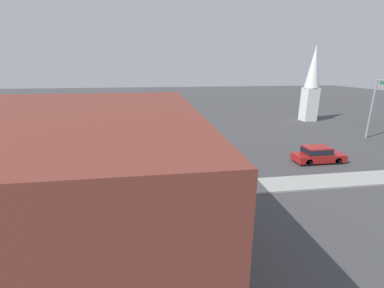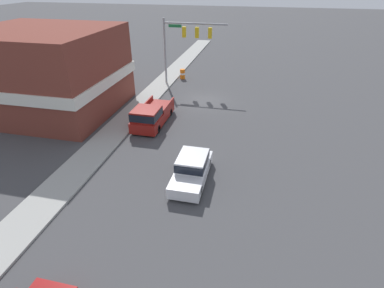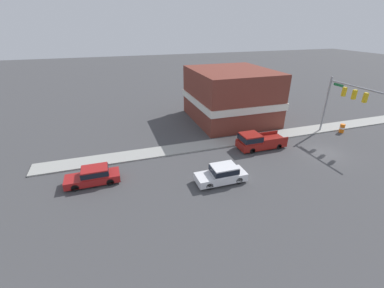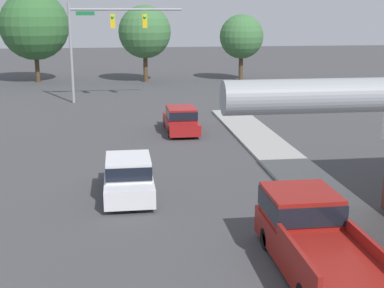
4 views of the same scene
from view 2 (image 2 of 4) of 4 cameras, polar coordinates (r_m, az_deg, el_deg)
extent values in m
plane|color=#424244|center=(30.29, 2.33, 8.25)|extent=(200.00, 200.00, 0.00)
cube|color=#9E9E99|center=(31.73, -7.96, 9.14)|extent=(2.40, 60.00, 0.14)
cylinder|color=gray|center=(34.47, -5.13, 17.01)|extent=(0.22, 0.22, 7.11)
cylinder|color=gray|center=(33.07, 0.60, 21.96)|extent=(6.71, 0.18, 0.18)
cube|color=gold|center=(33.46, -1.51, 20.54)|extent=(0.36, 0.36, 1.05)
sphere|color=green|center=(33.61, -1.43, 21.13)|extent=(0.22, 0.22, 0.22)
cube|color=gold|center=(33.16, 0.96, 20.46)|extent=(0.36, 0.36, 1.05)
sphere|color=green|center=(33.30, 1.04, 21.05)|extent=(0.22, 0.22, 0.22)
cube|color=gold|center=(32.90, 3.46, 20.34)|extent=(0.36, 0.36, 1.05)
sphere|color=green|center=(33.05, 3.54, 20.94)|extent=(0.22, 0.22, 0.22)
cube|color=#196B38|center=(33.63, -3.26, 21.55)|extent=(1.40, 0.04, 0.30)
cylinder|color=black|center=(17.17, 1.50, -9.06)|extent=(0.22, 0.66, 0.66)
cylinder|color=black|center=(17.48, -3.74, -8.31)|extent=(0.22, 0.66, 0.66)
cylinder|color=black|center=(19.41, 3.17, -3.97)|extent=(0.22, 0.66, 0.66)
cylinder|color=black|center=(19.68, -1.47, -3.39)|extent=(0.22, 0.66, 0.66)
cube|color=silver|center=(18.28, -0.09, -5.54)|extent=(1.83, 4.54, 0.69)
cube|color=silver|center=(18.11, 0.10, -3.23)|extent=(1.69, 2.18, 0.72)
cube|color=black|center=(18.11, 0.10, -3.23)|extent=(1.71, 2.26, 0.51)
cylinder|color=black|center=(23.95, -6.53, 2.85)|extent=(0.22, 0.66, 0.66)
cylinder|color=black|center=(24.60, -10.72, 3.26)|extent=(0.22, 0.66, 0.66)
cylinder|color=black|center=(26.86, -4.22, 6.05)|extent=(0.22, 0.66, 0.66)
cylinder|color=black|center=(27.44, -8.04, 6.37)|extent=(0.22, 0.66, 0.66)
cube|color=maroon|center=(25.57, -7.37, 5.29)|extent=(2.12, 5.48, 0.85)
cube|color=maroon|center=(23.95, -8.69, 5.67)|extent=(2.01, 2.08, 0.84)
cube|color=black|center=(23.95, -8.69, 5.67)|extent=(2.03, 2.17, 0.59)
cube|color=maroon|center=(26.06, -4.50, 7.37)|extent=(0.12, 3.10, 0.35)
cube|color=maroon|center=(26.69, -8.64, 7.67)|extent=(0.12, 3.10, 0.35)
cylinder|color=orange|center=(36.90, -1.82, 13.18)|extent=(0.59, 0.59, 1.15)
cylinder|color=white|center=(36.89, -1.82, 13.26)|extent=(0.61, 0.61, 0.21)
cube|color=brown|center=(30.05, -25.96, 12.36)|extent=(11.72, 10.61, 7.16)
cube|color=silver|center=(30.19, -25.74, 11.42)|extent=(12.02, 10.91, 0.90)
camera|label=1|loc=(33.14, -45.09, 17.14)|focal=24.00mm
camera|label=3|loc=(15.68, 84.82, 10.96)|focal=24.00mm
camera|label=4|loc=(35.00, 8.34, 22.81)|focal=50.00mm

